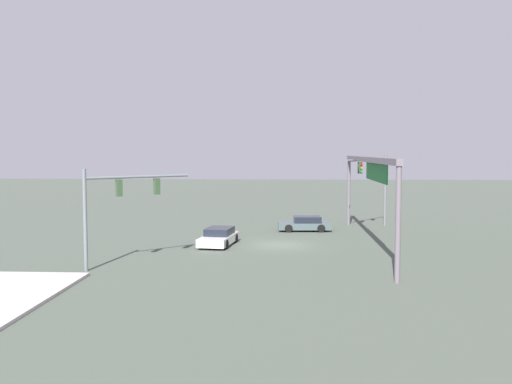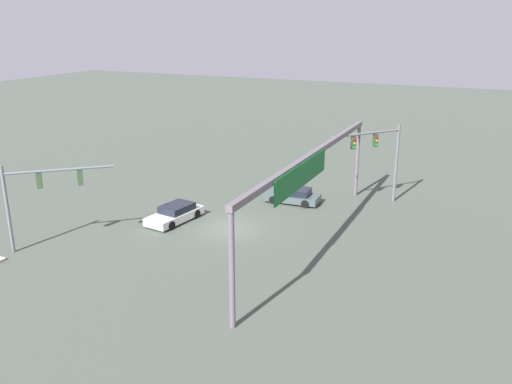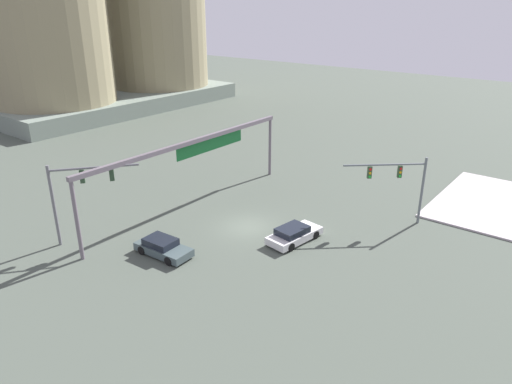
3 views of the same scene
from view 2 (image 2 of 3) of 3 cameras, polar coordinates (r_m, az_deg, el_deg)
ground_plane at (r=37.59m, az=-2.92°, el=-3.91°), size 186.17×186.17×0.00m
traffic_signal_near_corner at (r=35.66m, az=-22.13°, el=0.24°), size 4.51×5.01×5.60m
traffic_signal_opposite_side at (r=42.32m, az=13.08°, el=4.33°), size 5.01×4.06×6.22m
overhead_sign_gantry at (r=33.16m, az=5.87°, el=2.60°), size 22.54×0.43×6.17m
sedan_car_approaching at (r=42.73m, az=3.99°, el=-0.40°), size 2.11×4.35×1.21m
sedan_car_waiting_far at (r=39.17m, az=-8.56°, el=-2.28°), size 4.73×2.52×1.21m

